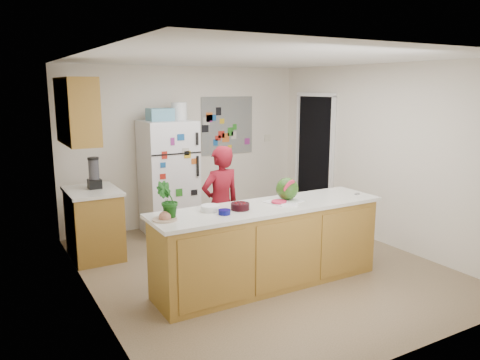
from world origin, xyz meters
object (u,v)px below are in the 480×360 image
person (221,204)px  watermelon (287,189)px  refrigerator (168,177)px  cherry_bowl (240,206)px

person → watermelon: (0.41, -0.84, 0.32)m
refrigerator → person: (0.12, -1.47, -0.11)m
refrigerator → cherry_bowl: size_ratio=8.62×
watermelon → cherry_bowl: watermelon is taller
person → watermelon: bearing=110.2°
refrigerator → person: 1.48m
person → cherry_bowl: bearing=69.3°
refrigerator → cherry_bowl: refrigerator is taller
watermelon → cherry_bowl: (-0.65, -0.07, -0.10)m
refrigerator → watermelon: size_ratio=6.70×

